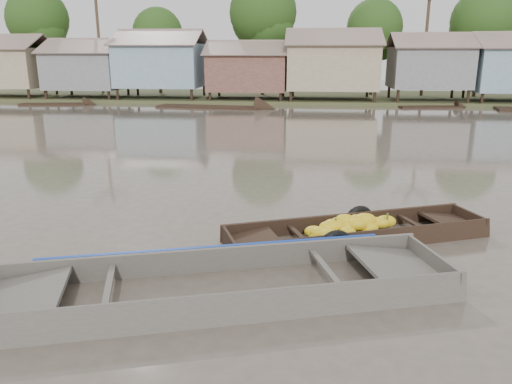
# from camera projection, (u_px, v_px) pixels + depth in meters

# --- Properties ---
(ground) EXTENTS (120.00, 120.00, 0.00)m
(ground) POSITION_uv_depth(u_px,v_px,m) (267.00, 249.00, 9.81)
(ground) COLOR #50493D
(ground) RESTS_ON ground
(riverbank) EXTENTS (120.00, 12.47, 10.22)m
(riverbank) POSITION_uv_depth(u_px,v_px,m) (338.00, 60.00, 39.18)
(riverbank) COLOR #384723
(riverbank) RESTS_ON ground
(banana_boat) EXTENTS (5.60, 3.24, 0.77)m
(banana_boat) POSITION_uv_depth(u_px,v_px,m) (353.00, 233.00, 10.23)
(banana_boat) COLOR black
(banana_boat) RESTS_ON ground
(viewer_boat) EXTENTS (7.65, 4.00, 0.60)m
(viewer_boat) POSITION_uv_depth(u_px,v_px,m) (223.00, 291.00, 7.95)
(viewer_boat) COLOR #48433D
(viewer_boat) RESTS_ON ground
(distant_boats) EXTENTS (46.95, 14.75, 1.38)m
(distant_boats) POSITION_uv_depth(u_px,v_px,m) (500.00, 109.00, 31.68)
(distant_boats) COLOR black
(distant_boats) RESTS_ON ground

